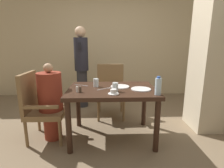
# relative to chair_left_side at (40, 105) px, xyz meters

# --- Properties ---
(ground_plane) EXTENTS (16.00, 16.00, 0.00)m
(ground_plane) POSITION_rel_chair_left_side_xyz_m (0.98, 0.00, -0.49)
(ground_plane) COLOR #7A664C
(wall_back) EXTENTS (8.00, 0.06, 2.80)m
(wall_back) POSITION_rel_chair_left_side_xyz_m (0.98, 2.20, 0.91)
(wall_back) COLOR #C6B289
(wall_back) RESTS_ON ground_plane
(pillar_stone) EXTENTS (0.53, 0.53, 2.70)m
(pillar_stone) POSITION_rel_chair_left_side_xyz_m (2.51, 0.27, 0.86)
(pillar_stone) COLOR beige
(pillar_stone) RESTS_ON ground_plane
(dining_table) EXTENTS (1.18, 0.85, 0.72)m
(dining_table) POSITION_rel_chair_left_side_xyz_m (0.98, 0.00, 0.13)
(dining_table) COLOR #331E14
(dining_table) RESTS_ON ground_plane
(chair_left_side) EXTENTS (0.50, 0.50, 0.94)m
(chair_left_side) POSITION_rel_chair_left_side_xyz_m (0.00, 0.00, 0.00)
(chair_left_side) COLOR brown
(chair_left_side) RESTS_ON ground_plane
(diner_in_left_chair) EXTENTS (0.32, 0.32, 1.06)m
(diner_in_left_chair) POSITION_rel_chair_left_side_xyz_m (0.15, 0.00, 0.05)
(diner_in_left_chair) COLOR maroon
(diner_in_left_chair) RESTS_ON ground_plane
(chair_far_side) EXTENTS (0.50, 0.50, 0.94)m
(chair_far_side) POSITION_rel_chair_left_side_xyz_m (0.98, 0.82, 0.00)
(chair_far_side) COLOR brown
(chair_far_side) RESTS_ON ground_plane
(standing_host) EXTENTS (0.28, 0.32, 1.64)m
(standing_host) POSITION_rel_chair_left_side_xyz_m (0.40, 1.29, 0.39)
(standing_host) COLOR #2D2D33
(standing_host) RESTS_ON ground_plane
(plate_main_left) EXTENTS (0.26, 0.26, 0.01)m
(plate_main_left) POSITION_rel_chair_left_side_xyz_m (1.10, 0.07, 0.23)
(plate_main_left) COLOR white
(plate_main_left) RESTS_ON dining_table
(plate_main_right) EXTENTS (0.26, 0.26, 0.01)m
(plate_main_right) POSITION_rel_chair_left_side_xyz_m (1.36, -0.08, 0.23)
(plate_main_right) COLOR white
(plate_main_right) RESTS_ON dining_table
(teacup_with_saucer) EXTENTS (0.13, 0.13, 0.06)m
(teacup_with_saucer) POSITION_rel_chair_left_side_xyz_m (0.99, -0.28, 0.25)
(teacup_with_saucer) COLOR white
(teacup_with_saucer) RESTS_ON dining_table
(water_bottle) EXTENTS (0.07, 0.07, 0.22)m
(water_bottle) POSITION_rel_chair_left_side_xyz_m (1.51, -0.32, 0.33)
(water_bottle) COLOR silver
(water_bottle) RESTS_ON dining_table
(glass_tall_near) EXTENTS (0.07, 0.07, 0.11)m
(glass_tall_near) POSITION_rel_chair_left_side_xyz_m (1.02, -0.16, 0.28)
(glass_tall_near) COLOR silver
(glass_tall_near) RESTS_ON dining_table
(glass_tall_mid) EXTENTS (0.07, 0.07, 0.11)m
(glass_tall_mid) POSITION_rel_chair_left_side_xyz_m (0.76, 0.10, 0.28)
(glass_tall_mid) COLOR silver
(glass_tall_mid) RESTS_ON dining_table
(salt_shaker) EXTENTS (0.03, 0.03, 0.08)m
(salt_shaker) POSITION_rel_chair_left_side_xyz_m (0.54, -0.18, 0.27)
(salt_shaker) COLOR white
(salt_shaker) RESTS_ON dining_table
(pepper_shaker) EXTENTS (0.03, 0.03, 0.07)m
(pepper_shaker) POSITION_rel_chair_left_side_xyz_m (0.58, -0.18, 0.26)
(pepper_shaker) COLOR #4C3D2D
(pepper_shaker) RESTS_ON dining_table
(fork_beside_plate) EXTENTS (0.18, 0.13, 0.00)m
(fork_beside_plate) POSITION_rel_chair_left_side_xyz_m (0.89, -0.02, 0.23)
(fork_beside_plate) COLOR silver
(fork_beside_plate) RESTS_ON dining_table
(knife_beside_plate) EXTENTS (0.20, 0.11, 0.00)m
(knife_beside_plate) POSITION_rel_chair_left_side_xyz_m (0.55, 0.18, 0.23)
(knife_beside_plate) COLOR silver
(knife_beside_plate) RESTS_ON dining_table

